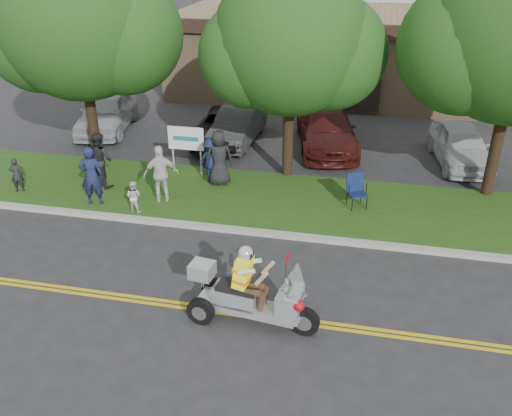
% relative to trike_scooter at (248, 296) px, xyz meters
% --- Properties ---
extents(ground, '(120.00, 120.00, 0.00)m').
position_rel_trike_scooter_xyz_m(ground, '(-0.92, 0.72, -0.66)').
color(ground, '#28282B').
rests_on(ground, ground).
extents(centerline_near, '(60.00, 0.10, 0.01)m').
position_rel_trike_scooter_xyz_m(centerline_near, '(-0.92, 0.14, -0.65)').
color(centerline_near, gold).
rests_on(centerline_near, ground).
extents(centerline_far, '(60.00, 0.10, 0.01)m').
position_rel_trike_scooter_xyz_m(centerline_far, '(-0.92, 0.30, -0.65)').
color(centerline_far, gold).
rests_on(centerline_far, ground).
extents(curb, '(60.00, 0.25, 0.12)m').
position_rel_trike_scooter_xyz_m(curb, '(-0.92, 3.77, -0.60)').
color(curb, '#A8A89E').
rests_on(curb, ground).
extents(grass_verge, '(60.00, 4.00, 0.10)m').
position_rel_trike_scooter_xyz_m(grass_verge, '(-0.92, 5.92, -0.61)').
color(grass_verge, '#244512').
rests_on(grass_verge, ground).
extents(commercial_building, '(18.00, 8.20, 4.00)m').
position_rel_trike_scooter_xyz_m(commercial_building, '(1.08, 19.70, 1.35)').
color(commercial_building, '#9E7F5B').
rests_on(commercial_building, ground).
extents(tree_left, '(6.62, 5.40, 7.78)m').
position_rel_trike_scooter_xyz_m(tree_left, '(-7.36, 7.75, 4.19)').
color(tree_left, '#332114').
rests_on(tree_left, ground).
extents(tree_mid, '(5.88, 4.80, 7.05)m').
position_rel_trike_scooter_xyz_m(tree_mid, '(-0.36, 7.95, 3.77)').
color(tree_mid, '#332114').
rests_on(tree_mid, ground).
extents(business_sign, '(1.25, 0.06, 1.75)m').
position_rel_trike_scooter_xyz_m(business_sign, '(-3.82, 7.32, 0.60)').
color(business_sign, silver).
rests_on(business_sign, ground).
extents(trike_scooter, '(2.89, 1.06, 1.89)m').
position_rel_trike_scooter_xyz_m(trike_scooter, '(0.00, 0.00, 0.00)').
color(trike_scooter, black).
rests_on(trike_scooter, ground).
extents(lawn_chair_a, '(0.54, 0.56, 0.98)m').
position_rel_trike_scooter_xyz_m(lawn_chair_a, '(-2.86, 7.12, -0.01)').
color(lawn_chair_a, black).
rests_on(lawn_chair_a, grass_verge).
extents(lawn_chair_b, '(0.72, 0.73, 1.02)m').
position_rel_trike_scooter_xyz_m(lawn_chair_b, '(1.99, 5.95, 0.02)').
color(lawn_chair_b, black).
rests_on(lawn_chair_b, grass_verge).
extents(spectator_adult_left, '(0.78, 0.64, 1.85)m').
position_rel_trike_scooter_xyz_m(spectator_adult_left, '(-5.85, 4.43, 0.37)').
color(spectator_adult_left, '#181F45').
rests_on(spectator_adult_left, grass_verge).
extents(spectator_adult_mid, '(1.08, 0.97, 1.82)m').
position_rel_trike_scooter_xyz_m(spectator_adult_mid, '(-6.21, 5.70, 0.35)').
color(spectator_adult_mid, black).
rests_on(spectator_adult_mid, grass_verge).
extents(spectator_adult_right, '(1.14, 0.85, 1.81)m').
position_rel_trike_scooter_xyz_m(spectator_adult_right, '(-3.85, 5.03, 0.35)').
color(spectator_adult_right, silver).
rests_on(spectator_adult_right, grass_verge).
extents(spectator_chair_a, '(1.13, 0.91, 1.53)m').
position_rel_trike_scooter_xyz_m(spectator_chair_a, '(-2.76, 6.73, 0.21)').
color(spectator_chair_a, '#182144').
rests_on(spectator_chair_a, grass_verge).
extents(spectator_chair_b, '(1.04, 0.86, 1.84)m').
position_rel_trike_scooter_xyz_m(spectator_chair_b, '(-2.47, 6.63, 0.36)').
color(spectator_chair_b, black).
rests_on(spectator_chair_b, grass_verge).
extents(child_left, '(0.48, 0.40, 1.13)m').
position_rel_trike_scooter_xyz_m(child_left, '(-8.65, 4.73, 0.01)').
color(child_left, black).
rests_on(child_left, grass_verge).
extents(child_right, '(0.51, 0.41, 0.97)m').
position_rel_trike_scooter_xyz_m(child_right, '(-4.43, 4.18, -0.07)').
color(child_right, silver).
rests_on(child_right, grass_verge).
extents(parked_car_far_left, '(2.73, 4.95, 1.60)m').
position_rel_trike_scooter_xyz_m(parked_car_far_left, '(-8.68, 11.21, 0.14)').
color(parked_car_far_left, '#AFB1B7').
rests_on(parked_car_far_left, ground).
extents(parked_car_left, '(1.63, 4.23, 1.38)m').
position_rel_trike_scooter_xyz_m(parked_car_left, '(-2.92, 10.95, 0.03)').
color(parked_car_left, '#323335').
rests_on(parked_car_left, ground).
extents(parked_car_mid, '(2.21, 4.63, 1.28)m').
position_rel_trike_scooter_xyz_m(parked_car_mid, '(-3.42, 10.77, -0.02)').
color(parked_car_mid, black).
rests_on(parked_car_mid, ground).
extents(parked_car_right, '(3.11, 5.49, 1.50)m').
position_rel_trike_scooter_xyz_m(parked_car_right, '(0.61, 11.07, 0.09)').
color(parked_car_right, '#42130F').
rests_on(parked_car_right, ground).
extents(parked_car_far_right, '(2.22, 4.38, 1.43)m').
position_rel_trike_scooter_xyz_m(parked_car_far_right, '(5.51, 10.41, 0.05)').
color(parked_car_far_right, silver).
rests_on(parked_car_far_right, ground).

